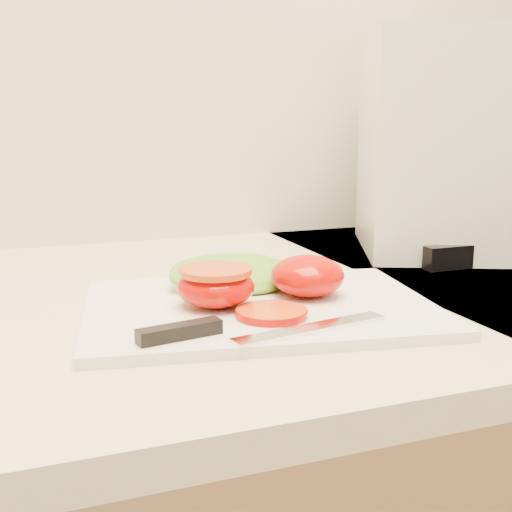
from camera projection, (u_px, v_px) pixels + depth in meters
name	position (u px, v px, depth m)	size (l,w,h in m)	color
cutting_board	(260.00, 308.00, 0.63)	(0.33, 0.24, 0.01)	white
tomato_half_dome	(307.00, 276.00, 0.65)	(0.08, 0.08, 0.04)	#CB1000
tomato_half_cut	(216.00, 285.00, 0.61)	(0.08, 0.08, 0.04)	#CB1000
tomato_slice_0	(271.00, 313.00, 0.58)	(0.06, 0.06, 0.01)	orange
lettuce_leaf_0	(234.00, 274.00, 0.69)	(0.14, 0.10, 0.03)	#73C433
knife	(232.00, 330.00, 0.53)	(0.22, 0.05, 0.01)	silver
appliance	(438.00, 145.00, 0.91)	(0.20, 0.25, 0.30)	white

